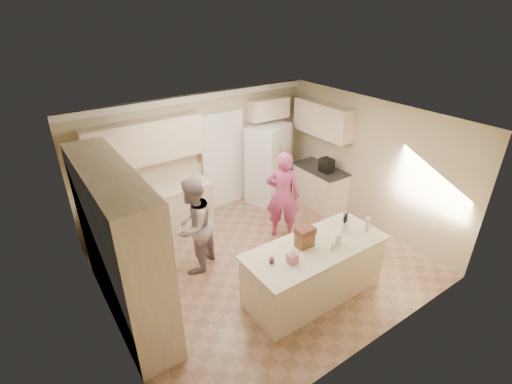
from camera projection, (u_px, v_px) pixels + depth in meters
floor at (262, 262)px, 6.71m from camera, size 5.20×4.60×0.02m
ceiling at (264, 122)px, 5.50m from camera, size 5.20×4.60×0.02m
wall_back at (199, 156)px, 7.79m from camera, size 5.20×0.02×2.60m
wall_front at (376, 275)px, 4.42m from camera, size 5.20×0.02×2.60m
wall_left at (99, 254)px, 4.79m from camera, size 0.02×4.60×2.60m
wall_right at (369, 164)px, 7.43m from camera, size 0.02×4.60×2.60m
crown_back at (196, 98)px, 7.19m from camera, size 5.20×0.08×0.12m
pantry_bank at (120, 246)px, 5.15m from camera, size 0.60×2.60×2.35m
back_base_cab at (158, 213)px, 7.38m from camera, size 2.20×0.60×0.88m
back_countertop at (155, 193)px, 7.16m from camera, size 2.24×0.63×0.04m
back_upper_cab at (145, 142)px, 6.80m from camera, size 2.20×0.35×0.80m
doorway_opening at (223, 162)px, 8.16m from camera, size 0.90×0.06×2.10m
doorway_casing at (224, 162)px, 8.14m from camera, size 1.02×0.03×2.22m
wall_frame_upper at (200, 145)px, 7.66m from camera, size 0.15×0.02×0.20m
wall_frame_lower at (201, 157)px, 7.78m from camera, size 0.15×0.02×0.20m
refrigerator at (268, 164)px, 8.44m from camera, size 1.10×1.00×1.80m
fridge_seam at (277, 169)px, 8.18m from camera, size 0.02×0.02×1.78m
fridge_dispenser at (270, 161)px, 7.95m from camera, size 0.22×0.03×0.35m
fridge_handle_l at (276, 163)px, 8.07m from camera, size 0.02×0.02×0.85m
fridge_handle_r at (280, 162)px, 8.12m from camera, size 0.02×0.02×0.85m
over_fridge_cab at (268, 108)px, 8.12m from camera, size 0.95×0.35×0.45m
right_base_cab at (319, 187)px, 8.40m from camera, size 0.60×1.20×0.88m
right_countertop at (321, 169)px, 8.18m from camera, size 0.63×1.24×0.04m
right_upper_cab at (323, 119)px, 7.91m from camera, size 0.35×1.50×0.70m
coffee_maker at (326, 165)px, 7.93m from camera, size 0.22×0.28×0.30m
island_base at (314, 271)px, 5.80m from camera, size 2.20×0.90×0.88m
island_top at (316, 247)px, 5.59m from camera, size 2.28×0.96×0.05m
utensil_crock at (344, 227)px, 5.91m from camera, size 0.13×0.13×0.15m
tissue_box at (292, 258)px, 5.20m from camera, size 0.13×0.13×0.14m
tissue_plume at (293, 252)px, 5.15m from camera, size 0.08×0.08×0.08m
dollhouse_body at (305, 240)px, 5.53m from camera, size 0.26×0.18×0.22m
dollhouse_roof at (305, 231)px, 5.45m from camera, size 0.28×0.20×0.10m
jam_jar at (272, 261)px, 5.19m from camera, size 0.07×0.07×0.09m
greeting_card_a at (333, 245)px, 5.47m from camera, size 0.12×0.06×0.16m
greeting_card_b at (338, 240)px, 5.59m from camera, size 0.12×0.05×0.16m
water_bottle at (367, 224)px, 5.89m from camera, size 0.07×0.07×0.24m
shaker_salt at (344, 221)px, 6.13m from camera, size 0.05×0.05×0.09m
shaker_pepper at (347, 219)px, 6.17m from camera, size 0.05×0.05×0.09m
teen_boy at (194, 226)px, 6.19m from camera, size 1.06×1.02×1.72m
teen_girl at (283, 195)px, 7.08m from camera, size 0.77×0.76×1.79m
fridge_magnets at (278, 169)px, 8.17m from camera, size 0.76×0.02×1.44m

